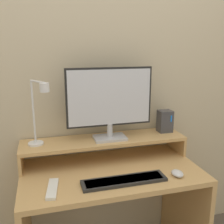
% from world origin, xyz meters
% --- Properties ---
extents(wall_back, '(6.00, 0.05, 2.50)m').
position_xyz_m(wall_back, '(0.00, 0.63, 1.25)').
color(wall_back, beige).
rests_on(wall_back, ground_plane).
extents(desk, '(1.08, 0.59, 0.73)m').
position_xyz_m(desk, '(0.00, 0.30, 0.51)').
color(desk, tan).
rests_on(desk, ground_plane).
extents(monitor_shelf, '(1.08, 0.25, 0.14)m').
position_xyz_m(monitor_shelf, '(0.00, 0.47, 0.85)').
color(monitor_shelf, tan).
rests_on(monitor_shelf, desk).
extents(monitor, '(0.56, 0.14, 0.47)m').
position_xyz_m(monitor, '(0.03, 0.45, 1.13)').
color(monitor, '#BCBCC1').
rests_on(monitor, monitor_shelf).
extents(desk_lamp, '(0.15, 0.20, 0.40)m').
position_xyz_m(desk_lamp, '(-0.40, 0.42, 1.09)').
color(desk_lamp, silver).
rests_on(desk_lamp, monitor_shelf).
extents(router_dock, '(0.10, 0.08, 0.15)m').
position_xyz_m(router_dock, '(0.45, 0.50, 0.95)').
color(router_dock, '#3D3D42').
rests_on(router_dock, monitor_shelf).
extents(keyboard, '(0.48, 0.11, 0.02)m').
position_xyz_m(keyboard, '(0.03, 0.13, 0.74)').
color(keyboard, '#282828').
rests_on(keyboard, desk).
extents(mouse, '(0.06, 0.09, 0.03)m').
position_xyz_m(mouse, '(0.35, 0.12, 0.75)').
color(mouse, silver).
rests_on(mouse, desk).
extents(remote_control, '(0.08, 0.20, 0.02)m').
position_xyz_m(remote_control, '(-0.36, 0.15, 0.74)').
color(remote_control, white).
rests_on(remote_control, desk).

